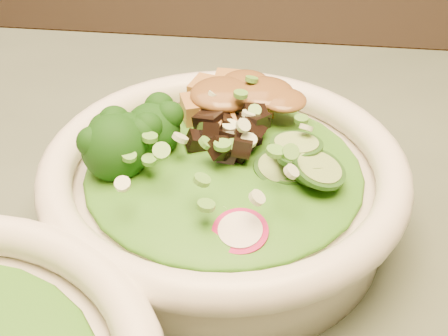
# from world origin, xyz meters

# --- Properties ---
(salad_bowl) EXTENTS (0.24, 0.24, 0.07)m
(salad_bowl) POSITION_xyz_m (-0.21, 0.09, 0.79)
(salad_bowl) COLOR white
(salad_bowl) RESTS_ON dining_table
(lettuce_bed) EXTENTS (0.18, 0.18, 0.02)m
(lettuce_bed) POSITION_xyz_m (-0.21, 0.09, 0.80)
(lettuce_bed) COLOR #2B6515
(lettuce_bed) RESTS_ON salad_bowl
(broccoli_florets) EXTENTS (0.09, 0.08, 0.04)m
(broccoli_florets) POSITION_xyz_m (-0.27, 0.09, 0.82)
(broccoli_florets) COLOR black
(broccoli_florets) RESTS_ON salad_bowl
(radish_slices) EXTENTS (0.10, 0.06, 0.02)m
(radish_slices) POSITION_xyz_m (-0.21, 0.03, 0.81)
(radish_slices) COLOR #A30C47
(radish_slices) RESTS_ON salad_bowl
(cucumber_slices) EXTENTS (0.08, 0.08, 0.03)m
(cucumber_slices) POSITION_xyz_m (-0.15, 0.09, 0.81)
(cucumber_slices) COLOR #9DC16B
(cucumber_slices) RESTS_ON salad_bowl
(mushroom_heap) EXTENTS (0.08, 0.08, 0.04)m
(mushroom_heap) POSITION_xyz_m (-0.21, 0.10, 0.82)
(mushroom_heap) COLOR black
(mushroom_heap) RESTS_ON salad_bowl
(tofu_cubes) EXTENTS (0.09, 0.07, 0.03)m
(tofu_cubes) POSITION_xyz_m (-0.21, 0.15, 0.81)
(tofu_cubes) COLOR olive
(tofu_cubes) RESTS_ON salad_bowl
(peanut_sauce) EXTENTS (0.06, 0.05, 0.01)m
(peanut_sauce) POSITION_xyz_m (-0.21, 0.15, 0.83)
(peanut_sauce) COLOR brown
(peanut_sauce) RESTS_ON tofu_cubes
(scallion_garnish) EXTENTS (0.17, 0.17, 0.02)m
(scallion_garnish) POSITION_xyz_m (-0.21, 0.09, 0.83)
(scallion_garnish) COLOR #579B36
(scallion_garnish) RESTS_ON salad_bowl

